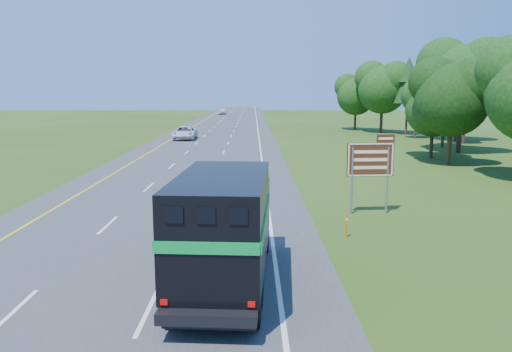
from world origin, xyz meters
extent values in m
plane|color=#274211|center=(0.00, 0.00, 0.00)|extent=(300.00, 300.00, 0.00)
cube|color=#38383A|center=(0.00, 50.00, 0.02)|extent=(15.00, 260.00, 0.04)
cube|color=yellow|center=(-5.50, 50.00, 0.04)|extent=(0.15, 260.00, 0.01)
cube|color=white|center=(5.50, 50.00, 0.04)|extent=(0.15, 260.00, 0.01)
cylinder|color=black|center=(3.03, 7.27, 0.59)|extent=(0.42, 1.12, 1.10)
cylinder|color=black|center=(5.13, 7.13, 0.59)|extent=(0.42, 1.12, 1.10)
cylinder|color=black|center=(2.71, 2.47, 0.59)|extent=(0.42, 1.12, 1.10)
cylinder|color=black|center=(4.81, 2.33, 0.59)|extent=(0.42, 1.12, 1.10)
cylinder|color=black|center=(2.64, 1.27, 0.59)|extent=(0.42, 1.12, 1.10)
cylinder|color=black|center=(4.74, 1.13, 0.59)|extent=(0.42, 1.12, 1.10)
cube|color=black|center=(3.87, 4.00, 0.71)|extent=(2.92, 8.15, 0.28)
cube|color=black|center=(4.07, 7.10, 1.80)|extent=(2.57, 1.96, 1.90)
cube|color=black|center=(4.13, 8.02, 2.30)|extent=(2.20, 0.20, 0.60)
cube|color=black|center=(3.82, 3.30, 2.23)|extent=(2.88, 5.96, 2.76)
cube|color=#089334|center=(3.63, 0.38, 2.37)|extent=(2.50, 0.20, 0.30)
cube|color=#089334|center=(2.55, 3.38, 2.37)|extent=(0.42, 5.80, 0.30)
cube|color=#089334|center=(5.09, 3.22, 2.37)|extent=(0.42, 5.80, 0.30)
cube|color=black|center=(2.88, 0.43, 3.16)|extent=(0.45, 0.07, 0.40)
cube|color=black|center=(3.63, 0.38, 3.16)|extent=(0.45, 0.07, 0.40)
cube|color=black|center=(4.38, 0.33, 3.16)|extent=(0.45, 0.07, 0.40)
cube|color=black|center=(3.64, 0.50, 0.34)|extent=(2.31, 0.27, 0.10)
cube|color=#B20505|center=(2.58, 0.45, 1.00)|extent=(0.18, 0.05, 0.14)
cube|color=#B20505|center=(4.68, 0.31, 1.00)|extent=(0.18, 0.05, 0.14)
imported|color=silver|center=(-3.80, 51.64, 0.85)|extent=(2.82, 5.89, 1.62)
imported|color=silver|center=(-3.25, 119.70, 0.88)|extent=(2.22, 5.03, 1.68)
cylinder|color=gray|center=(9.56, 13.12, 1.66)|extent=(0.11, 0.11, 3.31)
cylinder|color=gray|center=(11.32, 13.24, 1.66)|extent=(0.11, 0.11, 3.31)
cube|color=#4B2010|center=(10.44, 13.18, 2.70)|extent=(2.32, 0.23, 1.66)
cube|color=#4B2010|center=(11.16, 13.23, 3.73)|extent=(0.89, 0.13, 0.40)
cube|color=white|center=(10.44, 13.14, 2.70)|extent=(2.20, 0.16, 1.59)
cube|color=#E9570C|center=(8.58, 9.11, 0.50)|extent=(0.07, 0.04, 0.99)
cube|color=white|center=(8.58, 9.11, 0.77)|extent=(0.08, 0.05, 0.11)
camera|label=1|loc=(4.72, -10.82, 5.99)|focal=35.00mm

